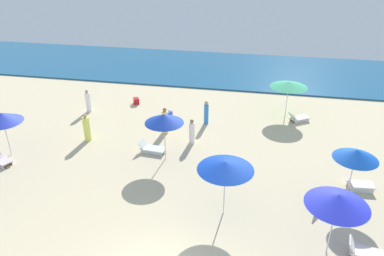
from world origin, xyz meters
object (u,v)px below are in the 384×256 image
Objects in this scene: lounge_chair_0_0 at (0,159)px; lounge_chair_1_1 at (359,184)px; umbrella_1 at (356,154)px; lounge_chair_7_0 at (152,148)px; lounge_chair_2_0 at (298,118)px; umbrella_2 at (289,84)px; lounge_chair_1_0 at (327,204)px; beachgoer_2 at (192,132)px; lounge_chair_4_0 at (366,252)px; cooler_box_0 at (136,101)px; beachgoer_1 at (165,121)px; umbrella_7 at (164,119)px; umbrella_4 at (338,200)px; beachgoer_4 at (206,113)px; umbrella_3 at (226,166)px; umbrella_0 at (2,117)px; beachgoer_3 at (87,128)px; beachgoer_0 at (88,102)px; cooler_box_2 at (168,114)px.

lounge_chair_1_1 is at bearing -63.00° from lounge_chair_0_0.
umbrella_1 is 1.90× the size of lounge_chair_1_1.
lounge_chair_2_0 is at bearing -51.02° from lounge_chair_7_0.
lounge_chair_1_0 is at bearing -81.50° from umbrella_2.
lounge_chair_1_0 is at bearing 73.04° from beachgoer_2.
lounge_chair_4_0 is at bearing 167.16° from lounge_chair_1_1.
lounge_chair_2_0 reaches higher than cooler_box_0.
beachgoer_1 is (-7.40, -4.13, -1.44)m from umbrella_2.
beachgoer_1 is at bearing 105.09° from umbrella_7.
umbrella_4 is at bearing 97.85° from lounge_chair_4_0.
umbrella_7 is 8.40m from cooler_box_0.
umbrella_2 is 1.57× the size of beachgoer_4.
lounge_chair_0_0 is 0.56× the size of umbrella_1.
lounge_chair_1_0 is 0.52× the size of umbrella_3.
lounge_chair_2_0 is at bearing 140.79° from beachgoer_2.
umbrella_1 is 15.94m from cooler_box_0.
umbrella_0 is 9.62m from cooler_box_0.
lounge_chair_4_0 is 0.88× the size of beachgoer_3.
beachgoer_1 reaches higher than lounge_chair_4_0.
umbrella_2 is 11.40m from umbrella_3.
beachgoer_0 reaches higher than cooler_box_2.
lounge_chair_2_0 is 8.65m from cooler_box_2.
cooler_box_0 is at bearing -2.81° from lounge_chair_0_0.
lounge_chair_2_0 is 0.56× the size of umbrella_4.
beachgoer_3 is at bearing 86.47° from lounge_chair_7_0.
umbrella_1 is at bearing -150.12° from beachgoer_0.
umbrella_2 is 5.08× the size of cooler_box_0.
lounge_chair_4_0 reaches higher than lounge_chair_1_1.
lounge_chair_1_1 is at bearing -146.74° from beachgoer_0.
umbrella_0 is at bearing 99.74° from lounge_chair_1_0.
lounge_chair_0_0 is at bearing 171.90° from umbrella_3.
lounge_chair_0_0 is 10.48m from beachgoer_2.
umbrella_3 reaches higher than umbrella_2.
beachgoer_3 is at bearing 141.77° from cooler_box_0.
beachgoer_1 is 3.38× the size of cooler_box_0.
lounge_chair_4_0 is (1.72, -11.63, 0.03)m from lounge_chair_2_0.
lounge_chair_7_0 is at bearing 89.85° from lounge_chair_2_0.
beachgoer_3 is at bearing 162.70° from cooler_box_2.
lounge_chair_1_0 reaches higher than lounge_chair_7_0.
beachgoer_0 reaches higher than lounge_chair_1_1.
lounge_chair_0_0 is 2.97× the size of cooler_box_0.
umbrella_7 is 1.59× the size of beachgoer_3.
beachgoer_2 is at bearing -162.54° from cooler_box_0.
umbrella_3 is 1.70× the size of lounge_chair_7_0.
umbrella_7 is 5.21m from beachgoer_4.
umbrella_4 reaches higher than umbrella_0.
beachgoer_4 is (-8.25, 5.66, 0.49)m from lounge_chair_1_1.
beachgoer_4 is at bearing -32.35° from lounge_chair_0_0.
umbrella_2 reaches higher than beachgoer_4.
beachgoer_3 reaches higher than beachgoer_1.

